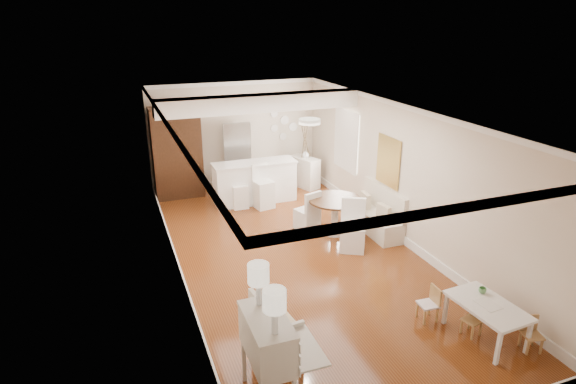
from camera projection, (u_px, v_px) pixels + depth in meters
room at (293, 153)px, 8.93m from camera, size 9.00×9.04×2.82m
secretary_bureau at (267, 360)px, 5.65m from camera, size 0.93×0.94×1.17m
gustavian_armchair at (277, 328)px, 6.30m from camera, size 0.69×0.69×1.08m
kids_table at (485, 321)px, 6.88m from camera, size 0.74×1.16×0.56m
kids_chair_a at (472, 320)px, 6.97m from camera, size 0.29×0.29×0.50m
kids_chair_b at (428, 304)px, 7.29m from camera, size 0.29×0.29×0.56m
kids_chair_c at (532, 334)px, 6.63m from camera, size 0.30×0.30×0.51m
banquette at (375, 210)px, 10.25m from camera, size 0.52×1.60×0.98m
dining_table at (335, 216)px, 10.21m from camera, size 1.31×1.31×0.77m
slip_chair_near at (353, 226)px, 9.45m from camera, size 0.66×0.67×1.02m
slip_chair_far at (307, 210)px, 10.37m from camera, size 0.54×0.55×0.90m
breakfast_counter at (255, 182)px, 11.90m from camera, size 2.05×0.65×1.03m
bar_stool_left at (239, 190)px, 11.55m from camera, size 0.37×0.37×0.91m
bar_stool_right at (263, 187)px, 11.53m from camera, size 0.50×0.50×1.06m
pantry_cabinet at (177, 153)px, 12.06m from camera, size 1.20×0.60×2.30m
fridge at (250, 155)px, 12.75m from camera, size 0.75×0.65×1.80m
sideboard at (305, 172)px, 13.00m from camera, size 0.66×0.93×0.82m
pencil_cup at (482, 290)px, 7.05m from camera, size 0.13×0.13×0.09m
branch_vase at (305, 154)px, 12.83m from camera, size 0.24×0.24×0.20m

